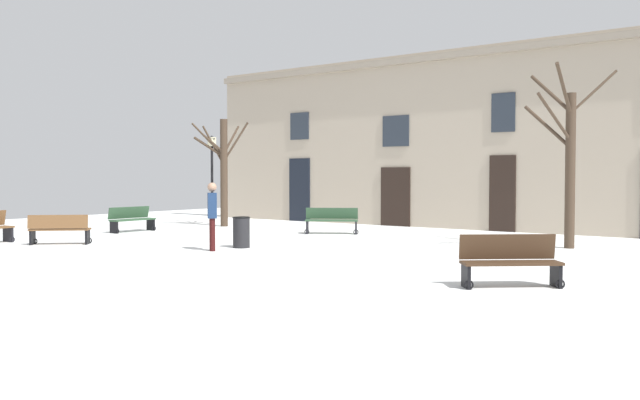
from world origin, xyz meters
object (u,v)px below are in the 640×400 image
(bench_near_lamp, at_px, (332,220))
(tree_right_of_center, at_px, (568,157))
(tree_left_of_center, at_px, (223,167))
(bench_near_center_tree, at_px, (510,261))
(bench_back_to_back_left, at_px, (132,219))
(bench_by_litter_bin, at_px, (59,229))
(litter_bin, at_px, (241,232))
(person_crossing_plaza, at_px, (212,213))
(streetlamp, at_px, (212,170))

(bench_near_lamp, bearing_deg, tree_right_of_center, -31.44)
(tree_left_of_center, distance_m, bench_near_center_tree, 15.81)
(bench_near_lamp, relative_size, bench_back_to_back_left, 1.00)
(bench_by_litter_bin, xyz_separation_m, bench_near_center_tree, (12.83, 0.60, 0.02))
(tree_left_of_center, bearing_deg, bench_near_lamp, -2.59)
(litter_bin, xyz_separation_m, person_crossing_plaza, (-0.08, -1.00, 0.56))
(litter_bin, bearing_deg, bench_near_lamp, 96.67)
(litter_bin, distance_m, bench_by_litter_bin, 5.28)
(tree_left_of_center, bearing_deg, streetlamp, 152.82)
(bench_by_litter_bin, bearing_deg, tree_left_of_center, -124.51)
(litter_bin, bearing_deg, tree_left_of_center, 138.41)
(streetlamp, bearing_deg, tree_left_of_center, -27.18)
(bench_by_litter_bin, bearing_deg, litter_bin, 164.37)
(tree_left_of_center, height_order, bench_back_to_back_left, tree_left_of_center)
(tree_left_of_center, height_order, bench_near_center_tree, tree_left_of_center)
(streetlamp, xyz_separation_m, bench_by_litter_bin, (2.48, -8.32, -1.75))
(bench_by_litter_bin, bearing_deg, tree_right_of_center, 169.58)
(bench_near_lamp, bearing_deg, bench_back_to_back_left, 177.33)
(tree_right_of_center, height_order, bench_near_lamp, tree_right_of_center)
(litter_bin, height_order, bench_by_litter_bin, bench_by_litter_bin)
(bench_near_center_tree, bearing_deg, tree_left_of_center, 113.25)
(bench_near_lamp, bearing_deg, person_crossing_plaza, -117.91)
(tree_right_of_center, bearing_deg, bench_near_center_tree, -80.96)
(bench_near_center_tree, distance_m, person_crossing_plaza, 8.30)
(tree_right_of_center, distance_m, litter_bin, 8.95)
(streetlamp, height_order, bench_by_litter_bin, streetlamp)
(tree_right_of_center, bearing_deg, person_crossing_plaza, -139.26)
(streetlamp, height_order, litter_bin, streetlamp)
(bench_near_lamp, xyz_separation_m, bench_by_litter_bin, (-4.09, -7.42, -0.03))
(litter_bin, relative_size, bench_back_to_back_left, 0.49)
(tree_right_of_center, distance_m, bench_near_center_tree, 7.36)
(streetlamp, height_order, bench_back_to_back_left, streetlamp)
(bench_near_center_tree, bearing_deg, bench_near_lamp, 102.00)
(streetlamp, xyz_separation_m, bench_near_center_tree, (15.31, -7.72, -1.72))
(tree_right_of_center, xyz_separation_m, streetlamp, (-14.20, 0.73, -0.26))
(litter_bin, bearing_deg, person_crossing_plaza, -94.46)
(tree_left_of_center, relative_size, tree_right_of_center, 0.85)
(litter_bin, height_order, bench_back_to_back_left, bench_back_to_back_left)
(bench_near_lamp, relative_size, person_crossing_plaza, 0.97)
(person_crossing_plaza, bearing_deg, streetlamp, -3.12)
(streetlamp, distance_m, litter_bin, 9.41)
(litter_bin, bearing_deg, bench_back_to_back_left, 167.25)
(tree_left_of_center, height_order, tree_right_of_center, tree_right_of_center)
(tree_left_of_center, height_order, streetlamp, tree_left_of_center)
(tree_right_of_center, height_order, bench_back_to_back_left, tree_right_of_center)
(bench_near_lamp, height_order, person_crossing_plaza, person_crossing_plaza)
(streetlamp, bearing_deg, bench_by_litter_bin, -73.40)
(bench_by_litter_bin, height_order, bench_back_to_back_left, bench_back_to_back_left)
(tree_left_of_center, distance_m, bench_back_to_back_left, 4.20)
(bench_near_lamp, xyz_separation_m, bench_near_center_tree, (8.74, -6.82, -0.00))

